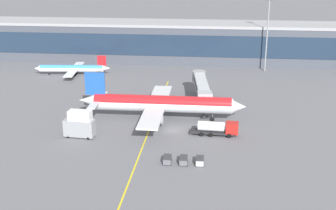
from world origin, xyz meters
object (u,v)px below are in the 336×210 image
object	(u,v)px
baggage_cart_0	(167,160)
baggage_cart_2	(200,161)
main_airliner	(161,104)
fuel_tanker	(218,128)
catering_lift	(80,124)
baggage_cart_1	(184,160)
commuter_jet_far	(72,68)

from	to	relation	value
baggage_cart_0	baggage_cart_2	size ratio (longest dim) A/B	1.00
main_airliner	fuel_tanker	distance (m)	16.77
catering_lift	baggage_cart_1	world-z (taller)	catering_lift
baggage_cart_0	baggage_cart_2	distance (m)	6.40
fuel_tanker	commuter_jet_far	size ratio (longest dim) A/B	0.42
baggage_cart_2	commuter_jet_far	world-z (taller)	commuter_jet_far
fuel_tanker	baggage_cart_0	size ratio (longest dim) A/B	4.08
main_airliner	baggage_cart_1	world-z (taller)	main_airliner
baggage_cart_2	commuter_jet_far	size ratio (longest dim) A/B	0.10
main_airliner	baggage_cart_0	bearing A→B (deg)	-80.36
catering_lift	main_airliner	bearing A→B (deg)	38.26
fuel_tanker	baggage_cart_2	size ratio (longest dim) A/B	4.08
main_airliner	baggage_cart_2	bearing A→B (deg)	-66.58
main_airliner	catering_lift	bearing A→B (deg)	-141.74
main_airliner	baggage_cart_0	size ratio (longest dim) A/B	15.54
fuel_tanker	catering_lift	bearing A→B (deg)	-172.06
baggage_cart_1	baggage_cart_2	xyz separation A→B (m)	(3.20, 0.06, 0.00)
baggage_cart_1	main_airliner	bearing A→B (deg)	106.76
baggage_cart_2	commuter_jet_far	distance (m)	78.60
main_airliner	baggage_cart_0	distance (m)	25.07
baggage_cart_0	baggage_cart_1	distance (m)	3.20
catering_lift	commuter_jet_far	world-z (taller)	commuter_jet_far
baggage_cart_2	fuel_tanker	bearing A→B (deg)	77.49
catering_lift	baggage_cart_2	size ratio (longest dim) A/B	2.61
commuter_jet_far	fuel_tanker	bearing A→B (deg)	-44.61
main_airliner	commuter_jet_far	distance (m)	52.95
baggage_cart_1	commuter_jet_far	size ratio (longest dim) A/B	0.10
fuel_tanker	catering_lift	world-z (taller)	catering_lift
catering_lift	baggage_cart_2	world-z (taller)	catering_lift
fuel_tanker	baggage_cart_1	xyz separation A→B (m)	(-6.62, -15.47, -0.96)
baggage_cart_0	main_airliner	bearing A→B (deg)	99.64
fuel_tanker	baggage_cart_1	size ratio (longest dim) A/B	4.08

